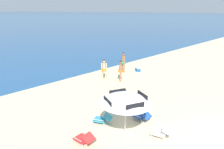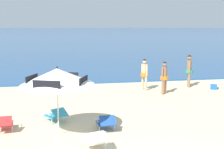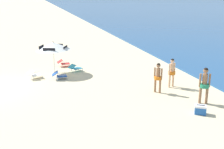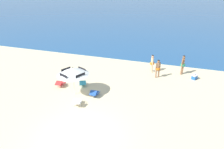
{
  "view_description": "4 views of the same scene",
  "coord_description": "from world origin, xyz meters",
  "px_view_note": "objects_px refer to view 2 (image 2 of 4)",
  "views": [
    {
      "loc": [
        -8.75,
        -1.35,
        5.3
      ],
      "look_at": [
        0.84,
        8.0,
        1.18
      ],
      "focal_mm": 33.75,
      "sensor_mm": 36.0,
      "label": 1
    },
    {
      "loc": [
        -2.74,
        -5.53,
        3.32
      ],
      "look_at": [
        -0.23,
        6.96,
        1.38
      ],
      "focal_mm": 50.56,
      "sensor_mm": 36.0,
      "label": 2
    },
    {
      "loc": [
        15.75,
        3.06,
        5.02
      ],
      "look_at": [
        0.92,
        7.0,
        0.62
      ],
      "focal_mm": 44.38,
      "sensor_mm": 36.0,
      "label": 3
    },
    {
      "loc": [
        4.38,
        -7.31,
        7.18
      ],
      "look_at": [
        -0.59,
        6.77,
        0.69
      ],
      "focal_mm": 31.84,
      "sensor_mm": 36.0,
      "label": 4
    }
  ],
  "objects_px": {
    "lounge_chair_facing_sea": "(4,123)",
    "person_standing_near_shore": "(164,75)",
    "beach_umbrella_striped_main": "(57,77)",
    "lounge_chair_spare_folded": "(56,115)",
    "person_standing_beside": "(144,72)",
    "lounge_chair_under_umbrella": "(95,139)",
    "cooler_box": "(214,85)",
    "lounge_chair_beside_umbrella": "(106,122)",
    "person_wading_in": "(189,69)"
  },
  "relations": [
    {
      "from": "lounge_chair_facing_sea",
      "to": "person_standing_near_shore",
      "type": "xyz_separation_m",
      "value": [
        7.03,
        4.34,
        0.67
      ]
    },
    {
      "from": "beach_umbrella_striped_main",
      "to": "person_standing_near_shore",
      "type": "bearing_deg",
      "value": 43.58
    },
    {
      "from": "lounge_chair_spare_folded",
      "to": "person_standing_beside",
      "type": "distance_m",
      "value": 6.78
    },
    {
      "from": "lounge_chair_under_umbrella",
      "to": "cooler_box",
      "type": "bearing_deg",
      "value": 43.31
    },
    {
      "from": "beach_umbrella_striped_main",
      "to": "lounge_chair_beside_umbrella",
      "type": "bearing_deg",
      "value": 7.57
    },
    {
      "from": "lounge_chair_under_umbrella",
      "to": "lounge_chair_facing_sea",
      "type": "relative_size",
      "value": 1.05
    },
    {
      "from": "beach_umbrella_striped_main",
      "to": "person_standing_beside",
      "type": "bearing_deg",
      "value": 53.11
    },
    {
      "from": "lounge_chair_facing_sea",
      "to": "person_standing_near_shore",
      "type": "relative_size",
      "value": 0.58
    },
    {
      "from": "person_wading_in",
      "to": "cooler_box",
      "type": "bearing_deg",
      "value": -37.11
    },
    {
      "from": "lounge_chair_facing_sea",
      "to": "lounge_chair_under_umbrella",
      "type": "bearing_deg",
      "value": -37.94
    },
    {
      "from": "person_standing_near_shore",
      "to": "person_standing_beside",
      "type": "xyz_separation_m",
      "value": [
        -0.67,
        1.14,
        0.02
      ]
    },
    {
      "from": "beach_umbrella_striped_main",
      "to": "lounge_chair_spare_folded",
      "type": "bearing_deg",
      "value": 91.65
    },
    {
      "from": "lounge_chair_spare_folded",
      "to": "lounge_chair_facing_sea",
      "type": "bearing_deg",
      "value": -158.71
    },
    {
      "from": "lounge_chair_spare_folded",
      "to": "cooler_box",
      "type": "xyz_separation_m",
      "value": [
        8.46,
        4.37,
        -0.07
      ]
    },
    {
      "from": "person_standing_near_shore",
      "to": "lounge_chair_under_umbrella",
      "type": "bearing_deg",
      "value": -124.62
    },
    {
      "from": "lounge_chair_under_umbrella",
      "to": "person_standing_near_shore",
      "type": "distance_m",
      "value": 7.78
    },
    {
      "from": "lounge_chair_under_umbrella",
      "to": "person_standing_beside",
      "type": "relative_size",
      "value": 0.6
    },
    {
      "from": "person_standing_beside",
      "to": "cooler_box",
      "type": "distance_m",
      "value": 3.85
    },
    {
      "from": "lounge_chair_under_umbrella",
      "to": "person_wading_in",
      "type": "relative_size",
      "value": 0.55
    },
    {
      "from": "lounge_chair_under_umbrella",
      "to": "person_wading_in",
      "type": "bearing_deg",
      "value": 50.84
    },
    {
      "from": "beach_umbrella_striped_main",
      "to": "lounge_chair_facing_sea",
      "type": "height_order",
      "value": "beach_umbrella_striped_main"
    },
    {
      "from": "lounge_chair_facing_sea",
      "to": "person_standing_beside",
      "type": "xyz_separation_m",
      "value": [
        6.36,
        5.47,
        0.68
      ]
    },
    {
      "from": "lounge_chair_spare_folded",
      "to": "lounge_chair_under_umbrella",
      "type": "bearing_deg",
      "value": -70.11
    },
    {
      "from": "lounge_chair_beside_umbrella",
      "to": "person_wading_in",
      "type": "distance_m",
      "value": 8.66
    },
    {
      "from": "person_standing_near_shore",
      "to": "lounge_chair_beside_umbrella",
      "type": "bearing_deg",
      "value": -128.05
    },
    {
      "from": "person_wading_in",
      "to": "lounge_chair_beside_umbrella",
      "type": "bearing_deg",
      "value": -132.43
    },
    {
      "from": "beach_umbrella_striped_main",
      "to": "person_standing_near_shore",
      "type": "distance_m",
      "value": 7.42
    },
    {
      "from": "lounge_chair_spare_folded",
      "to": "person_standing_near_shore",
      "type": "distance_m",
      "value": 6.56
    },
    {
      "from": "lounge_chair_under_umbrella",
      "to": "cooler_box",
      "type": "height_order",
      "value": "lounge_chair_under_umbrella"
    },
    {
      "from": "lounge_chair_beside_umbrella",
      "to": "person_standing_beside",
      "type": "height_order",
      "value": "person_standing_beside"
    },
    {
      "from": "beach_umbrella_striped_main",
      "to": "cooler_box",
      "type": "xyz_separation_m",
      "value": [
        8.42,
        5.75,
        -1.63
      ]
    },
    {
      "from": "lounge_chair_beside_umbrella",
      "to": "person_standing_beside",
      "type": "relative_size",
      "value": 0.55
    },
    {
      "from": "person_standing_near_shore",
      "to": "cooler_box",
      "type": "relative_size",
      "value": 2.69
    },
    {
      "from": "beach_umbrella_striped_main",
      "to": "cooler_box",
      "type": "height_order",
      "value": "beach_umbrella_striped_main"
    },
    {
      "from": "person_standing_beside",
      "to": "person_wading_in",
      "type": "xyz_separation_m",
      "value": [
        2.68,
        0.35,
        0.07
      ]
    },
    {
      "from": "person_standing_beside",
      "to": "cooler_box",
      "type": "bearing_deg",
      "value": -7.0
    },
    {
      "from": "lounge_chair_facing_sea",
      "to": "lounge_chair_spare_folded",
      "type": "relative_size",
      "value": 0.91
    },
    {
      "from": "beach_umbrella_striped_main",
      "to": "person_wading_in",
      "type": "distance_m",
      "value": 9.88
    },
    {
      "from": "lounge_chair_facing_sea",
      "to": "cooler_box",
      "type": "xyz_separation_m",
      "value": [
        10.11,
        5.01,
        -0.07
      ]
    },
    {
      "from": "person_wading_in",
      "to": "cooler_box",
      "type": "xyz_separation_m",
      "value": [
        1.08,
        -0.81,
        -0.83
      ]
    },
    {
      "from": "lounge_chair_under_umbrella",
      "to": "person_standing_beside",
      "type": "distance_m",
      "value": 8.42
    },
    {
      "from": "beach_umbrella_striped_main",
      "to": "lounge_chair_facing_sea",
      "type": "bearing_deg",
      "value": 156.27
    },
    {
      "from": "lounge_chair_beside_umbrella",
      "to": "lounge_chair_spare_folded",
      "type": "relative_size",
      "value": 0.89
    },
    {
      "from": "person_wading_in",
      "to": "lounge_chair_under_umbrella",
      "type": "bearing_deg",
      "value": -129.16
    },
    {
      "from": "lounge_chair_under_umbrella",
      "to": "person_standing_near_shore",
      "type": "height_order",
      "value": "person_standing_near_shore"
    },
    {
      "from": "lounge_chair_facing_sea",
      "to": "lounge_chair_spare_folded",
      "type": "distance_m",
      "value": 1.77
    },
    {
      "from": "lounge_chair_facing_sea",
      "to": "person_standing_near_shore",
      "type": "height_order",
      "value": "person_standing_near_shore"
    },
    {
      "from": "person_standing_beside",
      "to": "person_wading_in",
      "type": "height_order",
      "value": "person_wading_in"
    },
    {
      "from": "lounge_chair_under_umbrella",
      "to": "lounge_chair_spare_folded",
      "type": "relative_size",
      "value": 0.95
    },
    {
      "from": "lounge_chair_beside_umbrella",
      "to": "lounge_chair_facing_sea",
      "type": "distance_m",
      "value": 3.26
    }
  ]
}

